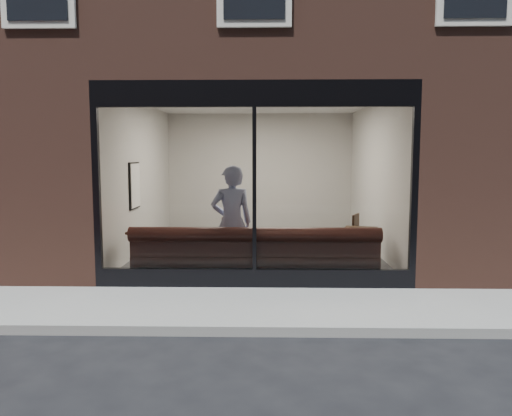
{
  "coord_description": "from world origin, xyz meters",
  "views": [
    {
      "loc": [
        0.19,
        -5.62,
        2.08
      ],
      "look_at": [
        0.02,
        2.4,
        1.22
      ],
      "focal_mm": 35.0,
      "sensor_mm": 36.0,
      "label": 1
    }
  ],
  "objects_px": {
    "cafe_table_right": "(361,229)",
    "cafe_chair_left": "(215,253)",
    "person": "(232,222)",
    "cafe_chair_right": "(345,250)",
    "cafe_table_left": "(150,231)",
    "banquette": "(255,268)"
  },
  "relations": [
    {
      "from": "cafe_table_left",
      "to": "cafe_chair_right",
      "type": "height_order",
      "value": "cafe_table_left"
    },
    {
      "from": "cafe_table_right",
      "to": "person",
      "type": "bearing_deg",
      "value": -163.22
    },
    {
      "from": "banquette",
      "to": "cafe_table_left",
      "type": "height_order",
      "value": "cafe_table_left"
    },
    {
      "from": "banquette",
      "to": "cafe_table_right",
      "type": "xyz_separation_m",
      "value": [
        1.89,
        0.89,
        0.52
      ]
    },
    {
      "from": "banquette",
      "to": "cafe_chair_right",
      "type": "relative_size",
      "value": 9.42
    },
    {
      "from": "cafe_chair_left",
      "to": "cafe_table_left",
      "type": "bearing_deg",
      "value": 33.58
    },
    {
      "from": "cafe_chair_left",
      "to": "banquette",
      "type": "bearing_deg",
      "value": 131.28
    },
    {
      "from": "banquette",
      "to": "cafe_table_right",
      "type": "height_order",
      "value": "cafe_table_right"
    },
    {
      "from": "person",
      "to": "cafe_chair_right",
      "type": "relative_size",
      "value": 4.49
    },
    {
      "from": "cafe_table_left",
      "to": "cafe_chair_left",
      "type": "bearing_deg",
      "value": 27.1
    },
    {
      "from": "cafe_chair_left",
      "to": "cafe_chair_right",
      "type": "distance_m",
      "value": 2.52
    },
    {
      "from": "banquette",
      "to": "cafe_table_left",
      "type": "relative_size",
      "value": 6.4
    },
    {
      "from": "cafe_table_right",
      "to": "cafe_chair_right",
      "type": "distance_m",
      "value": 0.81
    },
    {
      "from": "banquette",
      "to": "cafe_chair_left",
      "type": "bearing_deg",
      "value": 124.79
    },
    {
      "from": "person",
      "to": "cafe_chair_right",
      "type": "distance_m",
      "value": 2.59
    },
    {
      "from": "banquette",
      "to": "cafe_table_left",
      "type": "bearing_deg",
      "value": 163.55
    },
    {
      "from": "banquette",
      "to": "cafe_table_right",
      "type": "distance_m",
      "value": 2.15
    },
    {
      "from": "cafe_table_right",
      "to": "banquette",
      "type": "bearing_deg",
      "value": -154.72
    },
    {
      "from": "cafe_chair_right",
      "to": "cafe_table_right",
      "type": "bearing_deg",
      "value": 128.55
    },
    {
      "from": "cafe_table_right",
      "to": "cafe_chair_left",
      "type": "height_order",
      "value": "cafe_table_right"
    },
    {
      "from": "person",
      "to": "cafe_chair_left",
      "type": "bearing_deg",
      "value": -80.13
    },
    {
      "from": "cafe_table_left",
      "to": "cafe_chair_left",
      "type": "xyz_separation_m",
      "value": [
        1.09,
        0.56,
        -0.5
      ]
    }
  ]
}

